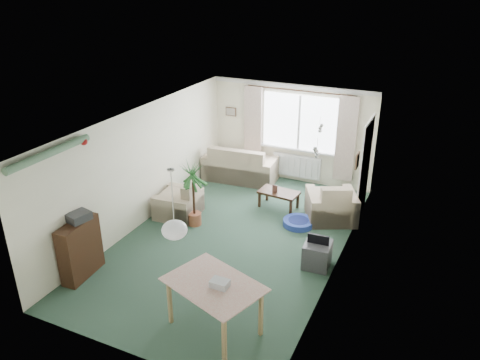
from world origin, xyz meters
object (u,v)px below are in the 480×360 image
at_px(bookshelf, 80,249).
at_px(houseplant, 194,194).
at_px(armchair_corner, 332,200).
at_px(armchair_left, 178,199).
at_px(pet_bed, 298,223).
at_px(coffee_table, 279,199).
at_px(sofa, 241,162).
at_px(tv_cube, 317,255).
at_px(dining_table, 214,307).

relative_size(bookshelf, houseplant, 0.73).
xyz_separation_m(armchair_corner, houseplant, (-2.46, -1.40, 0.26)).
height_order(armchair_left, pet_bed, armchair_left).
bearing_deg(coffee_table, pet_bed, -42.22).
relative_size(armchair_corner, coffee_table, 1.14).
distance_m(houseplant, pet_bed, 2.21).
bearing_deg(armchair_left, pet_bed, 100.28).
bearing_deg(coffee_table, armchair_left, -145.72).
xyz_separation_m(armchair_left, pet_bed, (2.46, 0.64, -0.32)).
height_order(coffee_table, bookshelf, bookshelf).
bearing_deg(pet_bed, sofa, 140.80).
bearing_deg(armchair_corner, sofa, -48.72).
bearing_deg(tv_cube, pet_bed, 117.74).
xyz_separation_m(sofa, armchair_left, (-0.40, -2.31, -0.06)).
bearing_deg(tv_cube, coffee_table, 124.08).
bearing_deg(pet_bed, armchair_left, -165.49).
bearing_deg(armchair_left, tv_cube, 75.12).
distance_m(coffee_table, tv_cube, 2.30).
xyz_separation_m(armchair_corner, tv_cube, (0.22, -1.79, -0.21)).
relative_size(armchair_corner, houseplant, 0.70).
relative_size(armchair_corner, bookshelf, 0.96).
height_order(bookshelf, pet_bed, bookshelf).
xyz_separation_m(bookshelf, pet_bed, (2.80, 3.17, -0.44)).
distance_m(armchair_corner, dining_table, 4.01).
relative_size(bookshelf, tv_cube, 2.04).
height_order(armchair_left, houseplant, houseplant).
xyz_separation_m(coffee_table, pet_bed, (0.65, -0.59, -0.13)).
bearing_deg(sofa, armchair_left, 75.35).
height_order(armchair_corner, houseplant, houseplant).
relative_size(armchair_corner, tv_cube, 1.96).
xyz_separation_m(bookshelf, dining_table, (2.65, -0.24, -0.12)).
bearing_deg(coffee_table, dining_table, -82.75).
distance_m(bookshelf, pet_bed, 4.25).
bearing_deg(houseplant, bookshelf, -110.13).
xyz_separation_m(armchair_left, houseplant, (0.51, -0.21, 0.30)).
xyz_separation_m(armchair_corner, dining_table, (-0.66, -3.96, -0.05)).
bearing_deg(houseplant, sofa, 92.51).
height_order(armchair_corner, tv_cube, armchair_corner).
bearing_deg(armchair_corner, houseplant, 4.42).
distance_m(dining_table, tv_cube, 2.35).
bearing_deg(bookshelf, houseplant, 65.45).
relative_size(sofa, tv_cube, 3.58).
bearing_deg(pet_bed, bookshelf, -131.45).
bearing_deg(coffee_table, armchair_corner, -1.89).
height_order(houseplant, pet_bed, houseplant).
height_order(houseplant, dining_table, houseplant).
bearing_deg(tv_cube, bookshelf, -154.71).
distance_m(sofa, bookshelf, 4.90).
bearing_deg(tv_cube, sofa, 130.57).
height_order(armchair_corner, dining_table, armchair_corner).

